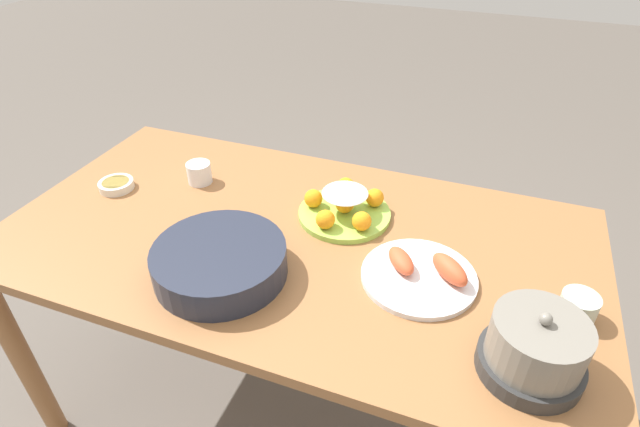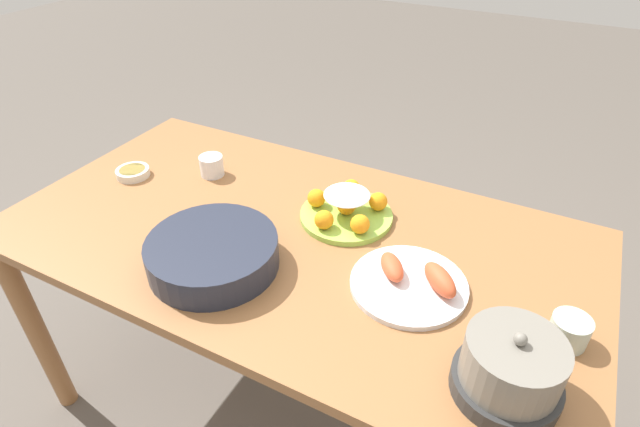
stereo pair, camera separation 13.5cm
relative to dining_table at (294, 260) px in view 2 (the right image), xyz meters
The scene contains 9 objects.
ground_plane 0.67m from the dining_table, ahead, with size 12.00×12.00×0.00m, color #5B544C.
dining_table is the anchor object (origin of this frame).
cake_plate 0.20m from the dining_table, 127.01° to the right, with size 0.26×0.26×0.09m.
serving_bowl 0.27m from the dining_table, 62.33° to the left, with size 0.32×0.32×0.08m.
sauce_bowl 0.61m from the dining_table, ahead, with size 0.10×0.10×0.02m.
seafood_platter 0.37m from the dining_table, behind, with size 0.28×0.28×0.07m.
cup_near 0.43m from the dining_table, 21.23° to the right, with size 0.07×0.07×0.06m.
cup_far 0.70m from the dining_table, behind, with size 0.08×0.08×0.06m.
warming_pot 0.66m from the dining_table, 158.34° to the left, with size 0.20×0.20×0.16m.
Camera 2 is at (-0.56, 0.91, 1.58)m, focal length 28.00 mm.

